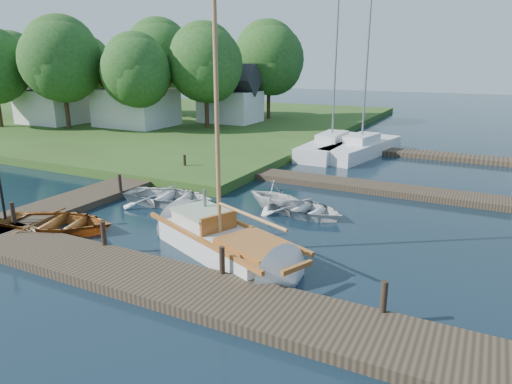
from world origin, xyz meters
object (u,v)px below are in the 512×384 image
at_px(tree_7, 269,59).
at_px(marina_boat_0, 332,145).
at_px(sailboat, 226,245).
at_px(tender_b, 275,194).
at_px(tender_a, 169,194).
at_px(tree_6, 11,64).
at_px(mooring_post_4, 120,183).
at_px(tree_4, 160,57).
at_px(house_a, 136,97).
at_px(tree_1, 62,60).
at_px(mooring_post_0, 13,213).
at_px(marina_boat_1, 361,147).
at_px(tree_2, 136,71).
at_px(dinghy, 57,220).
at_px(house_c, 230,99).
at_px(mooring_post_5, 185,162).
at_px(tree_3, 206,63).
at_px(tender_c, 304,206).
at_px(tree_5, 86,67).
at_px(mooring_post_3, 384,297).
at_px(mooring_post_2, 222,260).
at_px(mooring_post_1, 104,233).
at_px(house_b, 53,98).

bearing_deg(tree_7, marina_boat_0, -48.47).
distance_m(sailboat, tender_b, 5.07).
relative_size(tender_a, tree_6, 0.49).
bearing_deg(mooring_post_4, tree_4, 124.22).
bearing_deg(mooring_post_4, house_a, 129.09).
bearing_deg(tree_4, tender_b, -42.68).
xyz_separation_m(mooring_post_4, tender_b, (7.03, 1.73, -0.03)).
relative_size(sailboat, tree_1, 1.07).
relative_size(mooring_post_0, marina_boat_1, 0.08).
bearing_deg(tree_4, tree_2, -63.43).
xyz_separation_m(dinghy, house_c, (-7.99, 26.34, 2.14)).
distance_m(mooring_post_5, tree_3, 15.66).
height_order(dinghy, tender_c, dinghy).
bearing_deg(tree_4, mooring_post_5, -48.66).
distance_m(house_a, tree_6, 16.22).
distance_m(marina_boat_1, tree_4, 24.27).
height_order(house_c, tree_4, tree_4).
bearing_deg(mooring_post_5, tree_5, 146.80).
bearing_deg(tender_b, sailboat, -164.50).
xyz_separation_m(marina_boat_0, tree_2, (-16.36, -0.30, 4.69)).
relative_size(mooring_post_3, dinghy, 0.19).
relative_size(tree_1, tree_4, 0.95).
height_order(mooring_post_4, house_a, house_a).
bearing_deg(tree_3, mooring_post_2, -56.08).
bearing_deg(tender_c, house_c, 50.11).
relative_size(mooring_post_0, tree_5, 0.10).
height_order(dinghy, tree_5, tree_5).
distance_m(tree_2, tree_4, 9.01).
bearing_deg(tree_7, tree_2, -116.57).
xyz_separation_m(sailboat, tender_b, (-0.58, 5.02, 0.33)).
xyz_separation_m(sailboat, dinghy, (-6.63, -1.05, 0.10)).
bearing_deg(tender_b, tree_7, 35.21).
xyz_separation_m(mooring_post_5, marina_boat_0, (5.37, 9.35, -0.14)).
bearing_deg(mooring_post_5, sailboat, -47.43).
distance_m(mooring_post_5, marina_boat_1, 12.04).
xyz_separation_m(mooring_post_4, tender_c, (8.40, 1.59, -0.34)).
distance_m(dinghy, tree_3, 24.37).
distance_m(tender_b, tree_5, 35.50).
relative_size(house_a, tree_5, 0.78).
bearing_deg(marina_boat_1, marina_boat_0, 106.73).
xyz_separation_m(mooring_post_1, tree_4, (-19.00, 27.05, 5.67)).
xyz_separation_m(tree_2, tree_3, (4.00, 4.00, 0.56)).
distance_m(mooring_post_3, tree_7, 36.31).
xyz_separation_m(mooring_post_2, tender_b, (-1.47, 6.73, -0.03)).
bearing_deg(sailboat, marina_boat_1, 114.02).
bearing_deg(mooring_post_2, tender_b, 102.29).
relative_size(tender_b, tree_2, 0.33).
bearing_deg(tender_c, mooring_post_0, 139.62).
relative_size(house_b, tree_6, 0.68).
relative_size(mooring_post_0, dinghy, 0.19).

